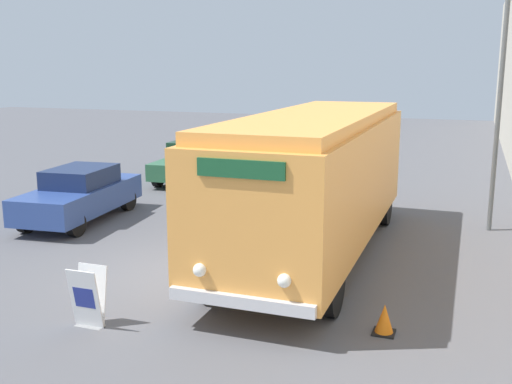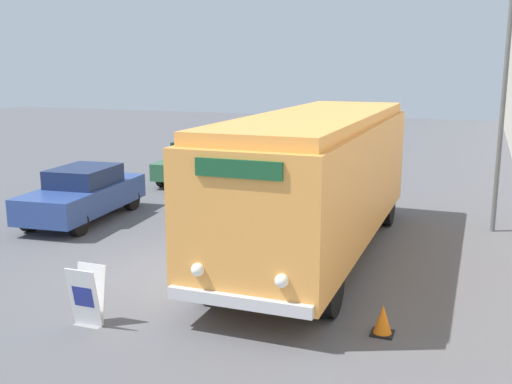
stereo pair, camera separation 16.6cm
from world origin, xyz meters
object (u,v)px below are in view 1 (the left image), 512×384
Objects in this scene: vintage_bus at (316,176)px; sign_board at (88,298)px; streetlamp at (502,71)px; traffic_cone at (384,319)px; parked_car_near at (80,194)px; parked_car_mid at (197,160)px.

sign_board is at bearing -117.04° from vintage_bus.
streetlamp is 12.63× the size of traffic_cone.
vintage_bus is 2.11× the size of parked_car_near.
parked_car_near is at bearing 126.84° from sign_board.
vintage_bus is at bearing -11.85° from parked_car_near.
parked_car_mid is at bearing 159.46° from streetlamp.
parked_car_near reaches higher than sign_board.
parked_car_near is 6.71m from parked_car_mid.
parked_car_mid is (-6.53, 7.48, -1.10)m from vintage_bus.
parked_car_near reaches higher than traffic_cone.
vintage_bus is 5.73m from streetlamp.
sign_board is 11.36m from streetlamp.
vintage_bus is at bearing -136.68° from streetlamp.
parked_car_mid reaches higher than sign_board.
vintage_bus is 1.94× the size of parked_car_mid.
streetlamp is at bearing 9.29° from parked_car_near.
vintage_bus is at bearing -52.24° from parked_car_mid.
streetlamp is 1.31× the size of parked_car_mid.
traffic_cone is at bearing -31.50° from parked_car_near.
sign_board is at bearing -75.83° from parked_car_mid.
parked_car_near is 8.85× the size of traffic_cone.
streetlamp is at bearing 53.51° from sign_board.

